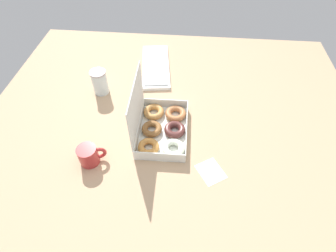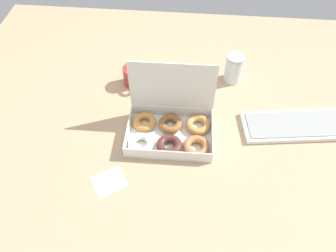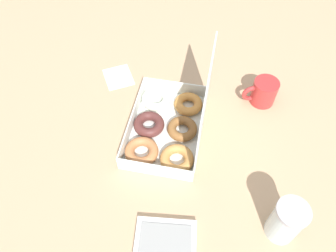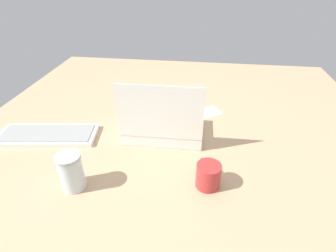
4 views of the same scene
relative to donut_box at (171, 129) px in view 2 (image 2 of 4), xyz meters
The scene contains 6 objects.
ground_plane 8.63cm from the donut_box, 140.20° to the right, with size 180.00×180.00×2.00cm, color tan.
donut_box is the anchor object (origin of this frame).
keyboard 48.29cm from the donut_box, ahead, with size 41.78×20.33×2.20cm.
coffee_mug 32.64cm from the donut_box, 124.80° to the left, with size 7.97×11.12×8.46cm.
glass_jar 41.36cm from the donut_box, 54.05° to the left, with size 7.88×7.88×12.84cm.
paper_napkin 29.70cm from the donut_box, 130.69° to the right, with size 10.72×9.11×0.15cm, color white.
Camera 2 is at (11.57, -72.28, 98.74)cm, focal length 35.00 mm.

